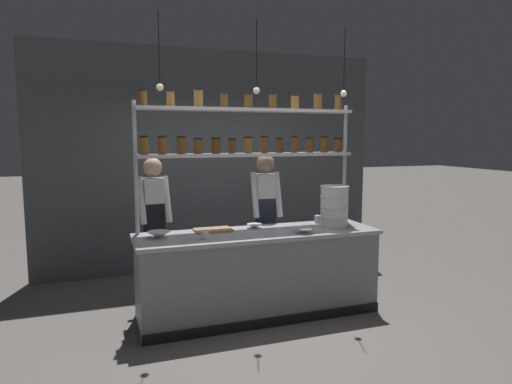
{
  "coord_description": "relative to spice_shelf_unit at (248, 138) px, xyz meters",
  "views": [
    {
      "loc": [
        -1.63,
        -4.52,
        1.95
      ],
      "look_at": [
        0.04,
        0.2,
        1.33
      ],
      "focal_mm": 32.0,
      "sensor_mm": 36.0,
      "label": 1
    }
  ],
  "objects": [
    {
      "name": "prep_bowl_near_left",
      "position": [
        0.43,
        -0.55,
        -0.97
      ],
      "size": [
        0.21,
        0.21,
        0.06
      ],
      "color": "silver",
      "rests_on": "prep_counter"
    },
    {
      "name": "prep_bowl_center_back",
      "position": [
        0.03,
        -0.13,
        -0.98
      ],
      "size": [
        0.18,
        0.18,
        0.05
      ],
      "color": "white",
      "rests_on": "prep_counter"
    },
    {
      "name": "container_stack",
      "position": [
        0.89,
        -0.37,
        -0.76
      ],
      "size": [
        0.32,
        0.32,
        0.47
      ],
      "color": "white",
      "rests_on": "prep_counter"
    },
    {
      "name": "serving_cup_front",
      "position": [
        -0.62,
        -0.5,
        -0.95
      ],
      "size": [
        0.08,
        0.08,
        0.09
      ],
      "color": "silver",
      "rests_on": "prep_counter"
    },
    {
      "name": "cutting_board",
      "position": [
        -0.45,
        -0.13,
        -0.99
      ],
      "size": [
        0.4,
        0.26,
        0.02
      ],
      "color": "#A88456",
      "rests_on": "prep_counter"
    },
    {
      "name": "prep_counter",
      "position": [
        0.0,
        -0.33,
        -1.46
      ],
      "size": [
        2.62,
        0.76,
        0.92
      ],
      "color": "gray",
      "rests_on": "ground_plane"
    },
    {
      "name": "chef_center",
      "position": [
        0.33,
        0.31,
        -0.92
      ],
      "size": [
        0.39,
        0.32,
        1.73
      ],
      "rotation": [
        0.0,
        0.0,
        -0.12
      ],
      "color": "black",
      "rests_on": "ground_plane"
    },
    {
      "name": "ground_plane",
      "position": [
        0.0,
        -0.33,
        -1.92
      ],
      "size": [
        40.0,
        40.0,
        0.0
      ],
      "primitive_type": "plane",
      "color": "slate"
    },
    {
      "name": "chef_left",
      "position": [
        -1.0,
        0.47,
        -0.94
      ],
      "size": [
        0.38,
        0.31,
        1.7
      ],
      "rotation": [
        0.0,
        0.0,
        0.08
      ],
      "color": "black",
      "rests_on": "ground_plane"
    },
    {
      "name": "back_wall",
      "position": [
        0.0,
        1.64,
        -0.34
      ],
      "size": [
        5.02,
        0.12,
        3.17
      ],
      "primitive_type": "cube",
      "color": "#4C5156",
      "rests_on": "ground_plane"
    },
    {
      "name": "serving_cup_by_board",
      "position": [
        0.86,
        -0.07,
        -0.96
      ],
      "size": [
        0.09,
        0.09,
        0.08
      ],
      "color": "#B2B7BC",
      "rests_on": "prep_counter"
    },
    {
      "name": "pendant_light_row",
      "position": [
        -0.01,
        -0.33,
        0.53
      ],
      "size": [
        2.08,
        0.07,
        0.74
      ],
      "color": "black"
    },
    {
      "name": "spice_shelf_unit",
      "position": [
        0.0,
        0.0,
        0.0
      ],
      "size": [
        2.51,
        0.28,
        2.45
      ],
      "color": "#B7BABF",
      "rests_on": "ground_plane"
    },
    {
      "name": "prep_bowl_center_front",
      "position": [
        -1.04,
        -0.26,
        -0.97
      ],
      "size": [
        0.24,
        0.24,
        0.06
      ],
      "color": "white",
      "rests_on": "prep_counter"
    }
  ]
}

